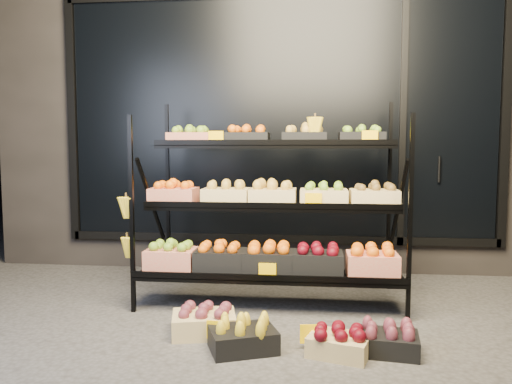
# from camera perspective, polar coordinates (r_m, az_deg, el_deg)

# --- Properties ---
(ground) EXTENTS (24.00, 24.00, 0.00)m
(ground) POSITION_cam_1_polar(r_m,az_deg,el_deg) (3.67, 0.97, -14.95)
(ground) COLOR #514F4C
(ground) RESTS_ON ground
(building) EXTENTS (6.00, 2.08, 3.50)m
(building) POSITION_cam_1_polar(r_m,az_deg,el_deg) (6.05, 3.27, 9.70)
(building) COLOR #2D2826
(building) RESTS_ON ground
(display_rack) EXTENTS (2.18, 1.02, 1.66)m
(display_rack) POSITION_cam_1_polar(r_m,az_deg,el_deg) (4.07, 1.65, -1.56)
(display_rack) COLOR black
(display_rack) RESTS_ON ground
(tag_floor_a) EXTENTS (0.13, 0.01, 0.12)m
(tag_floor_a) POSITION_cam_1_polar(r_m,az_deg,el_deg) (3.31, -4.53, -16.11)
(tag_floor_a) COLOR #FFC400
(tag_floor_a) RESTS_ON ground
(tag_floor_b) EXTENTS (0.13, 0.01, 0.12)m
(tag_floor_b) POSITION_cam_1_polar(r_m,az_deg,el_deg) (3.26, 6.23, -16.47)
(tag_floor_b) COLOR #FFC400
(tag_floor_b) RESTS_ON ground
(floor_crate_left) EXTENTS (0.48, 0.39, 0.21)m
(floor_crate_left) POSITION_cam_1_polar(r_m,az_deg,el_deg) (3.48, -5.97, -14.37)
(floor_crate_left) COLOR #DCC27F
(floor_crate_left) RESTS_ON ground
(floor_crate_midleft) EXTENTS (0.48, 0.42, 0.20)m
(floor_crate_midleft) POSITION_cam_1_polar(r_m,az_deg,el_deg) (3.21, -1.50, -16.09)
(floor_crate_midleft) COLOR black
(floor_crate_midleft) RESTS_ON ground
(floor_crate_midright) EXTENTS (0.42, 0.36, 0.19)m
(floor_crate_midright) POSITION_cam_1_polar(r_m,az_deg,el_deg) (3.19, 9.47, -16.48)
(floor_crate_midright) COLOR #DCC27F
(floor_crate_midright) RESTS_ON ground
(floor_crate_right) EXTENTS (0.39, 0.31, 0.19)m
(floor_crate_right) POSITION_cam_1_polar(r_m,az_deg,el_deg) (3.28, 14.89, -15.95)
(floor_crate_right) COLOR black
(floor_crate_right) RESTS_ON ground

